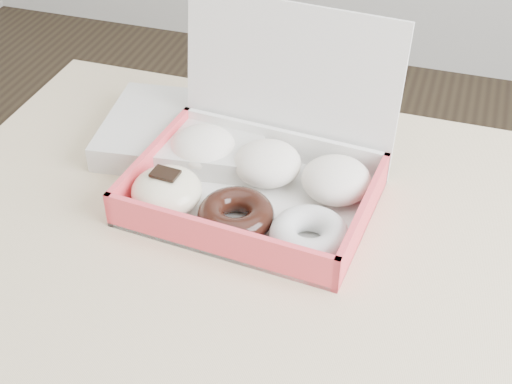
% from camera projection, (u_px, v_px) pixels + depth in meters
% --- Properties ---
extents(table, '(1.20, 0.80, 0.75)m').
position_uv_depth(table, '(337.00, 317.00, 0.94)').
color(table, tan).
rests_on(table, ground).
extents(donut_box, '(0.34, 0.30, 0.24)m').
position_uv_depth(donut_box, '(256.00, 175.00, 0.99)').
color(donut_box, white).
rests_on(donut_box, table).
extents(newspapers, '(0.27, 0.23, 0.04)m').
position_uv_depth(newspapers, '(187.00, 133.00, 1.10)').
color(newspapers, beige).
rests_on(newspapers, table).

